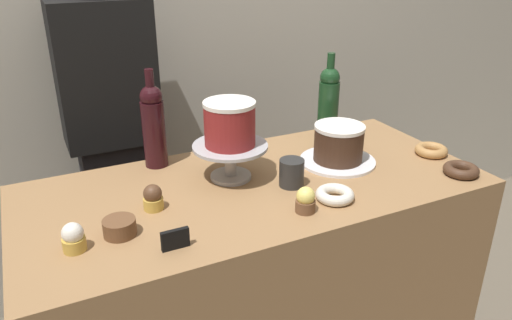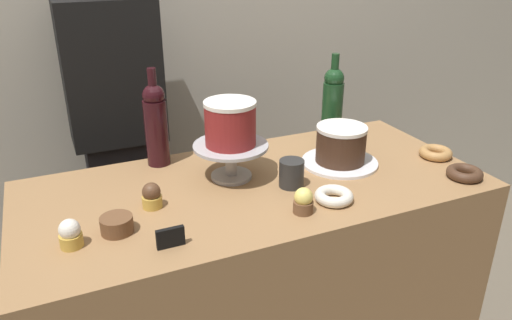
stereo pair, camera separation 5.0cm
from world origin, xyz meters
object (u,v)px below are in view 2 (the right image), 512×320
(donut_chocolate, at_px, (465,173))
(barista_figure, at_px, (120,141))
(wine_bottle_green, at_px, (333,103))
(donut_maple, at_px, (436,153))
(cupcake_vanilla, at_px, (70,234))
(cookie_stack, at_px, (117,225))
(cake_stand_pedestal, at_px, (231,155))
(donut_sugar, at_px, (334,196))
(chocolate_round_cake, at_px, (341,144))
(price_sign_chalkboard, at_px, (170,238))
(coffee_cup_ceramic, at_px, (291,173))
(cupcake_chocolate, at_px, (152,196))
(cupcake_lemon, at_px, (303,201))
(white_layer_cake, at_px, (230,123))
(wine_bottle_dark_red, at_px, (156,123))

(donut_chocolate, distance_m, barista_figure, 1.30)
(wine_bottle_green, xyz_separation_m, donut_maple, (0.25, -0.29, -0.13))
(wine_bottle_green, bearing_deg, cupcake_vanilla, -159.87)
(barista_figure, bearing_deg, donut_chocolate, -44.96)
(cookie_stack, bearing_deg, donut_maple, 2.27)
(cake_stand_pedestal, relative_size, donut_sugar, 2.09)
(chocolate_round_cake, bearing_deg, barista_figure, 132.87)
(chocolate_round_cake, distance_m, donut_sugar, 0.27)
(price_sign_chalkboard, bearing_deg, coffee_cup_ceramic, 22.14)
(donut_sugar, height_order, price_sign_chalkboard, price_sign_chalkboard)
(cake_stand_pedestal, height_order, donut_maple, cake_stand_pedestal)
(cupcake_vanilla, bearing_deg, cupcake_chocolate, 26.75)
(barista_figure, bearing_deg, chocolate_round_cake, -47.13)
(cupcake_lemon, bearing_deg, white_layer_cake, 109.65)
(cupcake_chocolate, height_order, barista_figure, barista_figure)
(cupcake_lemon, height_order, cookie_stack, cupcake_lemon)
(cupcake_vanilla, bearing_deg, price_sign_chalkboard, -24.28)
(wine_bottle_green, relative_size, price_sign_chalkboard, 4.65)
(white_layer_cake, relative_size, cupcake_chocolate, 2.14)
(cupcake_chocolate, xyz_separation_m, price_sign_chalkboard, (-0.00, -0.21, -0.01))
(chocolate_round_cake, bearing_deg, donut_maple, -14.70)
(white_layer_cake, relative_size, coffee_cup_ceramic, 1.87)
(wine_bottle_dark_red, xyz_separation_m, cupcake_chocolate, (-0.09, -0.29, -0.11))
(cake_stand_pedestal, distance_m, donut_maple, 0.72)
(white_layer_cake, bearing_deg, cake_stand_pedestal, 0.00)
(donut_sugar, relative_size, cookie_stack, 1.33)
(white_layer_cake, distance_m, cupcake_vanilla, 0.56)
(white_layer_cake, xyz_separation_m, wine_bottle_dark_red, (-0.18, 0.20, -0.04))
(cupcake_chocolate, height_order, donut_sugar, cupcake_chocolate)
(cupcake_vanilla, xyz_separation_m, cupcake_lemon, (0.60, -0.08, 0.00))
(white_layer_cake, distance_m, wine_bottle_green, 0.48)
(donut_chocolate, bearing_deg, price_sign_chalkboard, 179.99)
(donut_maple, distance_m, coffee_cup_ceramic, 0.56)
(white_layer_cake, distance_m, price_sign_chalkboard, 0.44)
(chocolate_round_cake, xyz_separation_m, wine_bottle_green, (0.09, 0.20, 0.07))
(barista_figure, bearing_deg, price_sign_chalkboard, -91.71)
(wine_bottle_dark_red, distance_m, barista_figure, 0.47)
(barista_figure, bearing_deg, donut_sugar, -62.39)
(cupcake_chocolate, height_order, donut_chocolate, cupcake_chocolate)
(donut_sugar, bearing_deg, cake_stand_pedestal, 129.00)
(donut_chocolate, bearing_deg, white_layer_cake, 155.95)
(cupcake_vanilla, height_order, donut_sugar, cupcake_vanilla)
(cupcake_lemon, xyz_separation_m, barista_figure, (-0.35, 0.90, -0.10))
(cupcake_lemon, distance_m, donut_maple, 0.62)
(donut_sugar, xyz_separation_m, price_sign_chalkboard, (-0.49, -0.04, 0.01))
(donut_sugar, bearing_deg, cupcake_lemon, -169.62)
(cupcake_vanilla, height_order, cookie_stack, cupcake_vanilla)
(wine_bottle_green, bearing_deg, donut_sugar, -120.55)
(chocolate_round_cake, height_order, donut_maple, chocolate_round_cake)
(white_layer_cake, distance_m, cookie_stack, 0.45)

